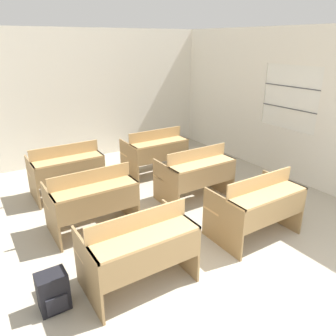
# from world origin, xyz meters

# --- Properties ---
(wall_back) EXTENTS (6.11, 0.06, 2.81)m
(wall_back) POSITION_xyz_m (0.00, 5.96, 1.41)
(wall_back) COLOR white
(wall_back) RESTS_ON ground_plane
(wall_right_with_window) EXTENTS (0.06, 5.93, 2.81)m
(wall_right_with_window) POSITION_xyz_m (3.03, 2.97, 1.40)
(wall_right_with_window) COLOR white
(wall_right_with_window) RESTS_ON ground_plane
(bench_front_left) EXTENTS (1.16, 0.77, 0.93)m
(bench_front_left) POSITION_xyz_m (-0.93, 1.49, 0.48)
(bench_front_left) COLOR olive
(bench_front_left) RESTS_ON ground_plane
(bench_front_right) EXTENTS (1.16, 0.77, 0.93)m
(bench_front_right) POSITION_xyz_m (0.88, 1.50, 0.48)
(bench_front_right) COLOR olive
(bench_front_right) RESTS_ON ground_plane
(bench_second_left) EXTENTS (1.16, 0.77, 0.93)m
(bench_second_left) POSITION_xyz_m (-0.94, 2.88, 0.48)
(bench_second_left) COLOR olive
(bench_second_left) RESTS_ON ground_plane
(bench_second_right) EXTENTS (1.16, 0.77, 0.93)m
(bench_second_right) POSITION_xyz_m (0.87, 2.85, 0.48)
(bench_second_right) COLOR #98794F
(bench_second_right) RESTS_ON ground_plane
(bench_third_left) EXTENTS (1.16, 0.77, 0.93)m
(bench_third_left) POSITION_xyz_m (-0.90, 4.21, 0.48)
(bench_third_left) COLOR olive
(bench_third_left) RESTS_ON ground_plane
(bench_third_right) EXTENTS (1.16, 0.77, 0.93)m
(bench_third_right) POSITION_xyz_m (0.90, 4.23, 0.48)
(bench_third_right) COLOR olive
(bench_third_right) RESTS_ON ground_plane
(schoolbag) EXTENTS (0.30, 0.25, 0.42)m
(schoolbag) POSITION_xyz_m (-1.83, 1.64, 0.21)
(schoolbag) COLOR black
(schoolbag) RESTS_ON ground_plane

